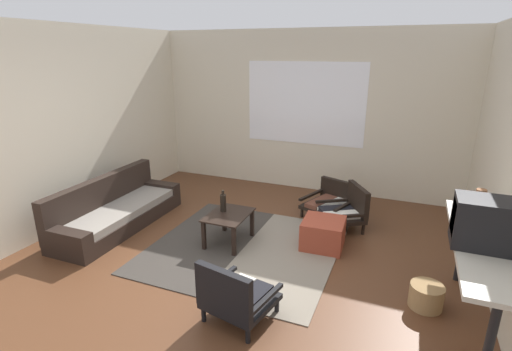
# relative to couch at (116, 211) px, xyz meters

# --- Properties ---
(ground_plane) EXTENTS (7.80, 7.80, 0.00)m
(ground_plane) POSITION_rel_couch_xyz_m (1.97, -0.49, -0.21)
(ground_plane) COLOR #56331E
(far_wall_with_window) EXTENTS (5.60, 0.13, 2.70)m
(far_wall_with_window) POSITION_rel_couch_xyz_m (1.97, 2.57, 1.14)
(far_wall_with_window) COLOR beige
(far_wall_with_window) RESTS_ON ground
(side_wall_left) EXTENTS (0.12, 6.60, 2.70)m
(side_wall_left) POSITION_rel_couch_xyz_m (-0.69, -0.19, 1.14)
(side_wall_left) COLOR beige
(side_wall_left) RESTS_ON ground
(area_rug) EXTENTS (2.23, 2.21, 0.01)m
(area_rug) POSITION_rel_couch_xyz_m (1.92, 0.08, -0.21)
(area_rug) COLOR #38332D
(area_rug) RESTS_ON ground
(couch) EXTENTS (0.71, 2.03, 0.69)m
(couch) POSITION_rel_couch_xyz_m (0.00, 0.00, 0.00)
(couch) COLOR black
(couch) RESTS_ON ground
(coffee_table) EXTENTS (0.49, 0.64, 0.40)m
(coffee_table) POSITION_rel_couch_xyz_m (1.68, 0.14, 0.11)
(coffee_table) COLOR black
(coffee_table) RESTS_ON ground
(armchair_by_window) EXTENTS (0.82, 0.82, 0.49)m
(armchair_by_window) POSITION_rel_couch_xyz_m (2.70, 1.50, 0.01)
(armchair_by_window) COLOR black
(armchair_by_window) RESTS_ON ground
(armchair_striped_foreground) EXTENTS (0.67, 0.66, 0.61)m
(armchair_striped_foreground) POSITION_rel_couch_xyz_m (2.40, -1.19, 0.06)
(armchair_striped_foreground) COLOR black
(armchair_striped_foreground) RESTS_ON ground
(armchair_corner) EXTENTS (0.77, 0.78, 0.59)m
(armchair_corner) POSITION_rel_couch_xyz_m (2.98, 1.17, 0.05)
(armchair_corner) COLOR black
(armchair_corner) RESTS_ON ground
(ottoman_orange) EXTENTS (0.52, 0.52, 0.36)m
(ottoman_orange) POSITION_rel_couch_xyz_m (2.81, 0.50, -0.04)
(ottoman_orange) COLOR #993D28
(ottoman_orange) RESTS_ON ground
(console_shelf) EXTENTS (0.42, 1.78, 0.87)m
(console_shelf) POSITION_rel_couch_xyz_m (4.31, -0.51, 0.56)
(console_shelf) COLOR beige
(console_shelf) RESTS_ON ground
(crt_television) EXTENTS (0.49, 0.33, 0.40)m
(crt_television) POSITION_rel_couch_xyz_m (4.31, -0.61, 0.85)
(crt_television) COLOR black
(crt_television) RESTS_ON console_shelf
(clay_vase) EXTENTS (0.20, 0.20, 0.32)m
(clay_vase) POSITION_rel_couch_xyz_m (4.31, -0.14, 0.77)
(clay_vase) COLOR #935B38
(clay_vase) RESTS_ON console_shelf
(glass_bottle) EXTENTS (0.08, 0.08, 0.28)m
(glass_bottle) POSITION_rel_couch_xyz_m (1.58, 0.20, 0.30)
(glass_bottle) COLOR black
(glass_bottle) RESTS_ON coffee_table
(wicker_basket) EXTENTS (0.31, 0.31, 0.23)m
(wicker_basket) POSITION_rel_couch_xyz_m (3.99, -0.31, -0.10)
(wicker_basket) COLOR #9E7A4C
(wicker_basket) RESTS_ON ground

